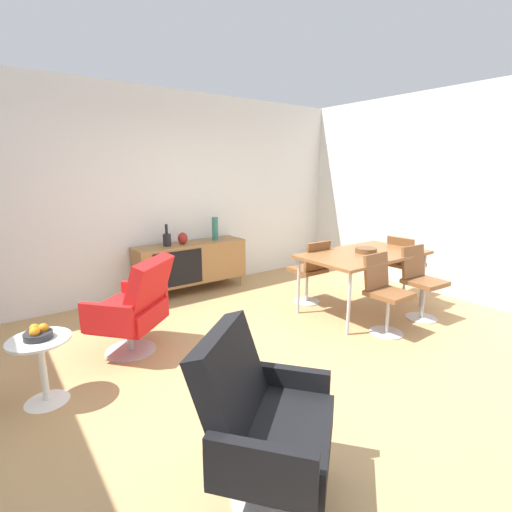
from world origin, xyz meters
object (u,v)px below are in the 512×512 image
object	(u,v)px
vase_sculptural_dark	(183,238)
dining_chair_far_end	(404,264)
vase_ceramic_small	(215,229)
fruit_bowl	(38,333)
dining_chair_front_left	(384,291)
lounge_chair_red	(134,306)
wooden_bowl_on_table	(366,250)
armchair_black_shell	(263,420)
side_table_round	(42,363)
dining_chair_front_right	(420,280)
sideboard	(191,262)
dining_table	(364,256)
vase_cobalt	(167,239)
dining_chair_back_left	(311,269)

from	to	relation	value
vase_sculptural_dark	dining_chair_far_end	xyz separation A→B (m)	(2.38, -1.94, -0.33)
vase_ceramic_small	fruit_bowl	size ratio (longest dim) A/B	1.69
dining_chair_front_left	lounge_chair_red	bearing A→B (deg)	153.85
vase_sculptural_dark	wooden_bowl_on_table	distance (m)	2.47
armchair_black_shell	side_table_round	world-z (taller)	armchair_black_shell
vase_ceramic_small	vase_sculptural_dark	bearing A→B (deg)	180.00
dining_chair_front_right	armchair_black_shell	size ratio (longest dim) A/B	0.90
sideboard	vase_sculptural_dark	xyz separation A→B (m)	(-0.11, 0.00, 0.36)
dining_table	armchair_black_shell	xyz separation A→B (m)	(-2.70, -1.47, -0.23)
dining_table	wooden_bowl_on_table	size ratio (longest dim) A/B	6.15
dining_table	dining_chair_far_end	world-z (taller)	dining_chair_far_end
vase_cobalt	vase_sculptural_dark	xyz separation A→B (m)	(0.23, 0.00, -0.01)
wooden_bowl_on_table	dining_chair_back_left	distance (m)	0.74
dining_table	dining_chair_back_left	distance (m)	0.70
vase_cobalt	dining_chair_front_left	bearing A→B (deg)	-61.06
dining_chair_far_end	lounge_chair_red	world-z (taller)	lounge_chair_red
armchair_black_shell	dining_chair_front_left	bearing A→B (deg)	21.12
sideboard	lounge_chair_red	world-z (taller)	lounge_chair_red
dining_chair_front_right	dining_chair_back_left	distance (m)	1.32
dining_chair_front_right	fruit_bowl	world-z (taller)	dining_chair_front_right
dining_chair_front_left	vase_sculptural_dark	bearing A→B (deg)	114.66
vase_cobalt	dining_chair_front_right	size ratio (longest dim) A/B	0.35
vase_ceramic_small	dining_chair_back_left	world-z (taller)	vase_ceramic_small
dining_chair_front_left	side_table_round	world-z (taller)	dining_chair_front_left
side_table_round	vase_cobalt	bearing A→B (deg)	44.28
lounge_chair_red	armchair_black_shell	world-z (taller)	same
vase_ceramic_small	wooden_bowl_on_table	world-z (taller)	vase_ceramic_small
sideboard	vase_cobalt	bearing A→B (deg)	179.69
vase_sculptural_dark	dining_chair_back_left	xyz separation A→B (m)	(1.14, -1.38, -0.33)
dining_chair_front_left	fruit_bowl	world-z (taller)	dining_chair_front_left
dining_table	side_table_round	bearing A→B (deg)	176.76
vase_cobalt	dining_chair_front_right	xyz separation A→B (m)	(2.08, -2.49, -0.35)
lounge_chair_red	side_table_round	distance (m)	0.93
dining_chair_back_left	lounge_chair_red	size ratio (longest dim) A/B	0.90
dining_chair_back_left	side_table_round	xyz separation A→B (m)	(-3.16, -0.36, -0.15)
vase_cobalt	dining_chair_back_left	size ratio (longest dim) A/B	0.35
dining_chair_back_left	lounge_chair_red	distance (m)	2.32
vase_cobalt	vase_ceramic_small	xyz separation A→B (m)	(0.76, 0.00, 0.07)
armchair_black_shell	vase_ceramic_small	bearing A→B (deg)	63.04
vase_sculptural_dark	dining_chair_front_right	xyz separation A→B (m)	(1.85, -2.49, -0.33)
vase_ceramic_small	dining_chair_back_left	bearing A→B (deg)	-65.82
sideboard	dining_chair_front_left	distance (m)	2.70
dining_table	armchair_black_shell	size ratio (longest dim) A/B	1.69
fruit_bowl	dining_table	bearing A→B (deg)	-3.26
dining_chair_far_end	dining_chair_front_left	bearing A→B (deg)	-155.83
armchair_black_shell	fruit_bowl	size ratio (longest dim) A/B	4.73
dining_chair_back_left	dining_chair_front_left	xyz separation A→B (m)	(0.00, -1.12, 0.00)
dining_chair_far_end	side_table_round	bearing A→B (deg)	177.38
vase_cobalt	dining_chair_far_end	xyz separation A→B (m)	(2.62, -1.94, -0.35)
lounge_chair_red	side_table_round	bearing A→B (deg)	-155.41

